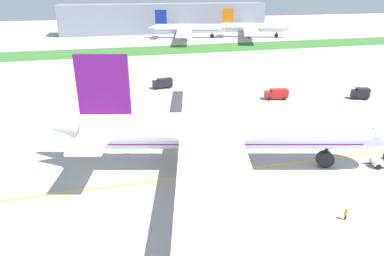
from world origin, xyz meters
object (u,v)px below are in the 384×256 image
Objects in this scene: airliner_foreground at (220,132)px; parked_airliner_far_centre at (252,28)px; ground_crew_wingwalker_port at (346,213)px; service_truck_baggage_loader at (163,83)px; parked_airliner_far_left at (187,29)px; service_truck_catering_van at (360,93)px; service_truck_fuel_bowser at (277,94)px.

parked_airliner_far_centre is at bearing 64.61° from airliner_foreground.
parked_airliner_far_centre reaches higher than ground_crew_wingwalker_port.
service_truck_baggage_loader is 120.82m from parked_airliner_far_centre.
airliner_foreground reaches higher than parked_airliner_far_left.
service_truck_catering_van is at bearing -99.82° from parked_airliner_far_centre.
service_truck_catering_van is (49.26, 26.64, -4.86)m from airliner_foreground.
service_truck_fuel_bowser is at bearing -33.22° from service_truck_baggage_loader.
service_truck_catering_van is at bearing -25.47° from service_truck_baggage_loader.
parked_airliner_far_left is 1.05× the size of parked_airliner_far_centre.
ground_crew_wingwalker_port is 69.50m from service_truck_baggage_loader.
parked_airliner_far_centre is (43.06, 115.97, 4.05)m from service_truck_fuel_bowser.
parked_airliner_far_left is (-17.69, 127.47, 3.78)m from service_truck_catering_van.
parked_airliner_far_centre is (71.12, 97.60, 3.96)m from service_truck_baggage_loader.
parked_airliner_far_left is (4.35, 121.98, 3.90)m from service_truck_fuel_bowser.
service_truck_fuel_bowser is 0.09× the size of parked_airliner_far_left.
service_truck_catering_van is 0.07× the size of parked_airliner_far_centre.
parked_airliner_far_left is at bearing 97.90° from service_truck_catering_van.
ground_crew_wingwalker_port is at bearing -96.64° from parked_airliner_far_left.
service_truck_catering_van is at bearing 49.74° from ground_crew_wingwalker_port.
parked_airliner_far_centre is at bearing 53.92° from service_truck_baggage_loader.
parked_airliner_far_left is at bearing 171.18° from parked_airliner_far_centre.
airliner_foreground is 1.21× the size of parked_airliner_far_left.
ground_crew_wingwalker_port is 176.12m from parked_airliner_far_centre.
service_truck_fuel_bowser is at bearing 72.61° from ground_crew_wingwalker_port.
parked_airliner_far_left is 39.18m from parked_airliner_far_centre.
ground_crew_wingwalker_port is 52.41m from service_truck_fuel_bowser.
airliner_foreground is 157.32m from parked_airliner_far_left.
parked_airliner_far_centre is at bearing 70.52° from ground_crew_wingwalker_port.
airliner_foreground is at bearing -115.39° from parked_airliner_far_centre.
parked_airliner_far_centre reaches higher than service_truck_baggage_loader.
airliner_foreground is 56.22m from service_truck_catering_van.
service_truck_fuel_bowser is at bearing 49.73° from airliner_foreground.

